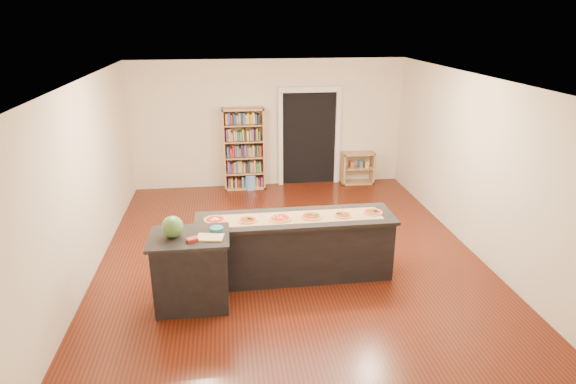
{
  "coord_description": "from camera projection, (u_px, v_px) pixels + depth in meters",
  "views": [
    {
      "loc": [
        -0.93,
        -6.97,
        3.66
      ],
      "look_at": [
        0.0,
        0.2,
        1.0
      ],
      "focal_mm": 30.0,
      "sensor_mm": 36.0,
      "label": 1
    }
  ],
  "objects": [
    {
      "name": "pizza_f",
      "position": [
        373.0,
        212.0,
        7.02
      ],
      "size": [
        0.31,
        0.31,
        0.02
      ],
      "color": "#B08243",
      "rests_on": "kitchen_island"
    },
    {
      "name": "pizza_a",
      "position": [
        215.0,
        220.0,
        6.77
      ],
      "size": [
        0.29,
        0.29,
        0.02
      ],
      "color": "#B08243",
      "rests_on": "kitchen_island"
    },
    {
      "name": "watermelon",
      "position": [
        173.0,
        227.0,
        6.06
      ],
      "size": [
        0.28,
        0.28,
        0.28
      ],
      "primitive_type": "sphere",
      "color": "#144214",
      "rests_on": "side_counter"
    },
    {
      "name": "doorway",
      "position": [
        309.0,
        132.0,
        10.77
      ],
      "size": [
        1.4,
        0.09,
        2.21
      ],
      "color": "black",
      "rests_on": "room"
    },
    {
      "name": "cutting_board",
      "position": [
        210.0,
        238.0,
        6.07
      ],
      "size": [
        0.36,
        0.28,
        0.02
      ],
      "primitive_type": "cube",
      "rotation": [
        0.0,
        0.0,
        -0.18
      ],
      "color": "tan",
      "rests_on": "side_counter"
    },
    {
      "name": "bookshelf",
      "position": [
        244.0,
        149.0,
        10.54
      ],
      "size": [
        0.9,
        0.32,
        1.81
      ],
      "primitive_type": "cube",
      "color": "tan",
      "rests_on": "ground"
    },
    {
      "name": "waste_bin",
      "position": [
        251.0,
        182.0,
        10.72
      ],
      "size": [
        0.22,
        0.22,
        0.33
      ],
      "primitive_type": "cylinder",
      "color": "#6099D7",
      "rests_on": "ground"
    },
    {
      "name": "room",
      "position": [
        290.0,
        172.0,
        7.37
      ],
      "size": [
        6.0,
        7.0,
        2.8
      ],
      "color": "beige",
      "rests_on": "ground"
    },
    {
      "name": "package_red",
      "position": [
        192.0,
        240.0,
        5.98
      ],
      "size": [
        0.16,
        0.14,
        0.05
      ],
      "primitive_type": "cube",
      "rotation": [
        0.0,
        0.0,
        0.36
      ],
      "color": "maroon",
      "rests_on": "side_counter"
    },
    {
      "name": "kraft_paper",
      "position": [
        296.0,
        217.0,
        6.87
      ],
      "size": [
        2.48,
        0.46,
        0.0
      ],
      "primitive_type": "cube",
      "rotation": [
        0.0,
        0.0,
        0.01
      ],
      "color": "olive",
      "rests_on": "kitchen_island"
    },
    {
      "name": "pizza_e",
      "position": [
        343.0,
        215.0,
        6.92
      ],
      "size": [
        0.26,
        0.26,
        0.02
      ],
      "color": "#B08243",
      "rests_on": "kitchen_island"
    },
    {
      "name": "package_teal",
      "position": [
        217.0,
        230.0,
        6.24
      ],
      "size": [
        0.17,
        0.17,
        0.06
      ],
      "primitive_type": "cylinder",
      "color": "#195966",
      "rests_on": "side_counter"
    },
    {
      "name": "low_shelf",
      "position": [
        358.0,
        168.0,
        11.04
      ],
      "size": [
        0.73,
        0.31,
        0.73
      ],
      "primitive_type": "cube",
      "color": "tan",
      "rests_on": "ground"
    },
    {
      "name": "side_counter",
      "position": [
        192.0,
        270.0,
        6.31
      ],
      "size": [
        1.02,
        0.75,
        1.01
      ],
      "rotation": [
        0.0,
        0.0,
        -0.0
      ],
      "color": "black",
      "rests_on": "ground"
    },
    {
      "name": "pizza_d",
      "position": [
        312.0,
        216.0,
        6.88
      ],
      "size": [
        0.3,
        0.3,
        0.02
      ],
      "color": "#B08243",
      "rests_on": "kitchen_island"
    },
    {
      "name": "pizza_c",
      "position": [
        280.0,
        218.0,
        6.81
      ],
      "size": [
        0.31,
        0.31,
        0.02
      ],
      "color": "#B08243",
      "rests_on": "kitchen_island"
    },
    {
      "name": "kitchen_island",
      "position": [
        295.0,
        246.0,
        7.04
      ],
      "size": [
        2.86,
        0.77,
        0.94
      ],
      "rotation": [
        0.0,
        0.0,
        0.01
      ],
      "color": "black",
      "rests_on": "ground"
    },
    {
      "name": "pizza_b",
      "position": [
        248.0,
        220.0,
        6.75
      ],
      "size": [
        0.27,
        0.27,
        0.02
      ],
      "color": "#B08243",
      "rests_on": "kitchen_island"
    }
  ]
}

